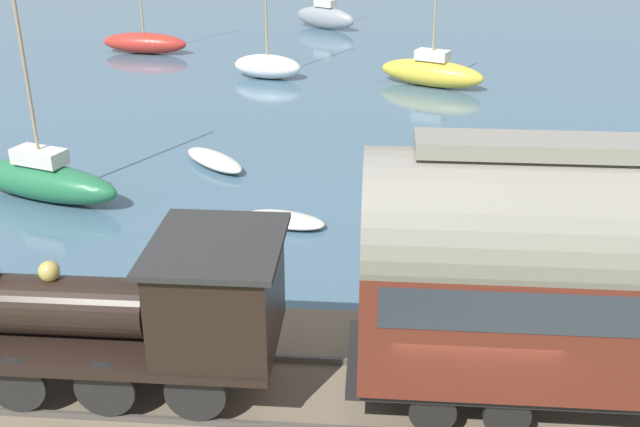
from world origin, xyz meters
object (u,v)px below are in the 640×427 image
Objects in this scene: rowboat_mid_harbor at (445,260)px; rowboat_far_out at (214,160)px; steam_locomotive at (154,304)px; sailboat_white at (268,65)px; sailboat_red at (144,42)px; sailboat_yellow at (432,72)px; sailboat_green at (43,179)px; rowboat_near_shore at (285,220)px; sailboat_gray at (325,17)px.

rowboat_far_out is at bearing 28.85° from rowboat_mid_harbor.
steam_locomotive reaches higher than rowboat_far_out.
sailboat_white reaches higher than steam_locomotive.
rowboat_far_out is (-17.33, -7.49, -0.39)m from sailboat_red.
sailboat_yellow is at bearing -104.51° from sailboat_red.
steam_locomotive is at bearing -128.21° from sailboat_green.
steam_locomotive is 2.18× the size of rowboat_far_out.
rowboat_far_out is 1.26× the size of rowboat_mid_harbor.
sailboat_green is at bearing 55.12° from rowboat_mid_harbor.
sailboat_white is 16.94m from rowboat_near_shore.
rowboat_near_shore is at bearing -101.47° from rowboat_far_out.
sailboat_gray is at bearing -8.61° from rowboat_mid_harbor.
sailboat_gray is at bearing 5.89° from sailboat_green.
sailboat_gray reaches higher than sailboat_yellow.
sailboat_gray is at bearing 6.16° from sailboat_white.
sailboat_gray is 1.02× the size of sailboat_yellow.
steam_locomotive is at bearing -162.15° from sailboat_white.
sailboat_white is 3.56× the size of rowboat_near_shore.
sailboat_yellow is 2.75× the size of rowboat_mid_harbor.
sailboat_red is (6.05, 15.35, -0.07)m from sailboat_yellow.
sailboat_yellow is 16.49m from rowboat_near_shore.
sailboat_white is (-13.28, 1.84, -0.14)m from sailboat_gray.
sailboat_green is at bearing 170.41° from rowboat_far_out.
rowboat_mid_harbor reaches higher than rowboat_far_out.
sailboat_green reaches higher than steam_locomotive.
sailboat_white is at bearing 3.82° from steam_locomotive.
rowboat_far_out is (-12.25, 0.07, -0.41)m from sailboat_white.
steam_locomotive is 0.66× the size of sailboat_red.
sailboat_red is at bearing 42.13° from rowboat_near_shore.
sailboat_gray is 0.67× the size of sailboat_red.
steam_locomotive is at bearing 119.51° from rowboat_mid_harbor.
sailboat_red reaches higher than sailboat_yellow.
rowboat_near_shore is (-16.69, -2.85, -0.47)m from sailboat_white.
steam_locomotive is at bearing -171.72° from rowboat_near_shore.
sailboat_green is at bearing 96.83° from rowboat_near_shore.
rowboat_mid_harbor is (-3.57, -11.64, -0.40)m from sailboat_green.
rowboat_near_shore is 0.91× the size of rowboat_far_out.
sailboat_white is at bearing 2.61° from rowboat_mid_harbor.
rowboat_mid_harbor is at bearing -157.12° from sailboat_yellow.
sailboat_white is 16.07m from sailboat_green.
sailboat_red is at bearing 68.61° from rowboat_far_out.
sailboat_red reaches higher than rowboat_mid_harbor.
rowboat_near_shore is at bearing -156.27° from sailboat_white.
rowboat_mid_harbor is (-2.29, -4.23, 0.10)m from rowboat_near_shore.
sailboat_white is 0.98× the size of sailboat_red.
sailboat_yellow is (23.90, -6.13, -1.60)m from steam_locomotive.
sailboat_red reaches higher than sailboat_gray.
steam_locomotive is 11.43m from sailboat_green.
rowboat_near_shore is 1.15× the size of rowboat_mid_harbor.
steam_locomotive is 12.91m from rowboat_far_out.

